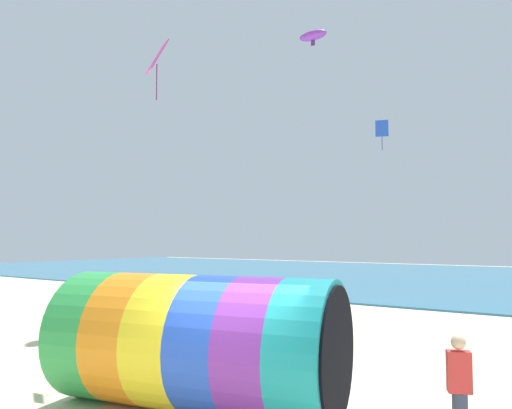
# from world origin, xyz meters

# --- Properties ---
(giant_inflatable_tube) EXTENTS (5.93, 3.68, 2.59)m
(giant_inflatable_tube) POSITION_xyz_m (-1.18, 0.83, 1.29)
(giant_inflatable_tube) COLOR green
(giant_inflatable_tube) RESTS_ON ground
(kite_handler) EXTENTS (0.42, 0.35, 1.76)m
(kite_handler) POSITION_xyz_m (3.38, 1.86, 0.91)
(kite_handler) COLOR #383D56
(kite_handler) RESTS_ON ground
(kite_blue_diamond) EXTENTS (0.65, 0.48, 1.44)m
(kite_blue_diamond) POSITION_xyz_m (-2.89, 15.62, 8.42)
(kite_blue_diamond) COLOR blue
(kite_purple_parafoil) EXTENTS (1.49, 0.59, 0.78)m
(kite_purple_parafoil) POSITION_xyz_m (-6.05, 14.83, 13.37)
(kite_purple_parafoil) COLOR purple
(kite_magenta_diamond) EXTENTS (0.84, 0.77, 1.64)m
(kite_magenta_diamond) POSITION_xyz_m (-4.52, 2.85, 8.24)
(kite_magenta_diamond) COLOR #D1339E
(bystander_mid_beach) EXTENTS (0.40, 0.29, 1.73)m
(bystander_mid_beach) POSITION_xyz_m (-4.44, 9.14, 0.89)
(bystander_mid_beach) COLOR #383D56
(bystander_mid_beach) RESTS_ON ground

